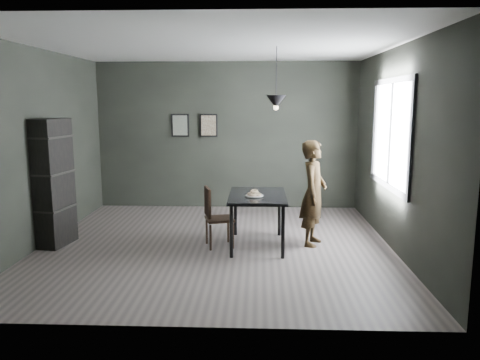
{
  "coord_description": "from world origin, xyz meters",
  "views": [
    {
      "loc": [
        0.62,
        -6.5,
        2.06
      ],
      "look_at": [
        0.35,
        0.05,
        0.95
      ],
      "focal_mm": 35.0,
      "sensor_mm": 36.0,
      "label": 1
    }
  ],
  "objects_px": {
    "woman": "(313,193)",
    "white_plate": "(254,196)",
    "wood_chair": "(214,213)",
    "cafe_table": "(257,200)",
    "pendant_lamp": "(276,102)",
    "shelf_unit": "(53,183)"
  },
  "relations": [
    {
      "from": "shelf_unit",
      "to": "woman",
      "type": "bearing_deg",
      "value": 11.43
    },
    {
      "from": "pendant_lamp",
      "to": "cafe_table",
      "type": "bearing_deg",
      "value": -158.2
    },
    {
      "from": "woman",
      "to": "wood_chair",
      "type": "height_order",
      "value": "woman"
    },
    {
      "from": "wood_chair",
      "to": "cafe_table",
      "type": "bearing_deg",
      "value": -9.67
    },
    {
      "from": "cafe_table",
      "to": "pendant_lamp",
      "type": "distance_m",
      "value": 1.41
    },
    {
      "from": "cafe_table",
      "to": "shelf_unit",
      "type": "distance_m",
      "value": 2.93
    },
    {
      "from": "wood_chair",
      "to": "pendant_lamp",
      "type": "bearing_deg",
      "value": -4.95
    },
    {
      "from": "cafe_table",
      "to": "pendant_lamp",
      "type": "height_order",
      "value": "pendant_lamp"
    },
    {
      "from": "woman",
      "to": "white_plate",
      "type": "bearing_deg",
      "value": 123.43
    },
    {
      "from": "pendant_lamp",
      "to": "white_plate",
      "type": "bearing_deg",
      "value": -140.68
    },
    {
      "from": "woman",
      "to": "cafe_table",
      "type": "bearing_deg",
      "value": 114.69
    },
    {
      "from": "white_plate",
      "to": "woman",
      "type": "relative_size",
      "value": 0.15
    },
    {
      "from": "white_plate",
      "to": "wood_chair",
      "type": "bearing_deg",
      "value": 172.65
    },
    {
      "from": "woman",
      "to": "pendant_lamp",
      "type": "bearing_deg",
      "value": 107.66
    },
    {
      "from": "cafe_table",
      "to": "wood_chair",
      "type": "distance_m",
      "value": 0.64
    },
    {
      "from": "white_plate",
      "to": "shelf_unit",
      "type": "distance_m",
      "value": 2.88
    },
    {
      "from": "cafe_table",
      "to": "shelf_unit",
      "type": "xyz_separation_m",
      "value": [
        -2.92,
        -0.06,
        0.24
      ]
    },
    {
      "from": "woman",
      "to": "wood_chair",
      "type": "relative_size",
      "value": 1.76
    },
    {
      "from": "woman",
      "to": "wood_chair",
      "type": "bearing_deg",
      "value": 114.23
    },
    {
      "from": "wood_chair",
      "to": "white_plate",
      "type": "bearing_deg",
      "value": -23.24
    },
    {
      "from": "white_plate",
      "to": "woman",
      "type": "xyz_separation_m",
      "value": [
        0.85,
        0.24,
        0.0
      ]
    },
    {
      "from": "white_plate",
      "to": "shelf_unit",
      "type": "bearing_deg",
      "value": 178.31
    }
  ]
}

